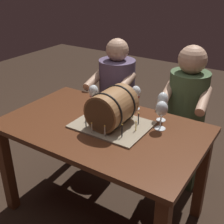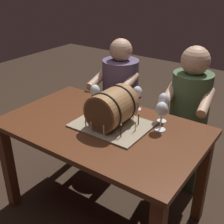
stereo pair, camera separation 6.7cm
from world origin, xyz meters
name	(u,v)px [view 2 (the right image)]	position (x,y,z in m)	size (l,w,h in m)	color
ground_plane	(103,209)	(0.00, 0.00, 0.00)	(8.00, 8.00, 0.00)	#332319
dining_table	(102,140)	(0.00, 0.00, 0.62)	(1.34, 0.82, 0.74)	#562D19
barrel_cake	(112,109)	(0.06, 0.04, 0.86)	(0.48, 0.38, 0.26)	gray
wine_glass_empty	(162,110)	(0.34, 0.17, 0.88)	(0.08, 0.08, 0.19)	white
wine_glass_amber	(163,102)	(0.30, 0.28, 0.88)	(0.07, 0.07, 0.21)	white
wine_glass_rose	(95,92)	(-0.22, 0.21, 0.86)	(0.07, 0.07, 0.18)	white
wine_glass_red	(137,93)	(0.06, 0.35, 0.87)	(0.07, 0.07, 0.18)	white
person_seated_left	(120,106)	(-0.33, 0.71, 0.52)	(0.38, 0.47, 1.15)	#372D40
person_seated_right	(187,125)	(0.33, 0.71, 0.53)	(0.38, 0.48, 1.17)	#2A3A24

